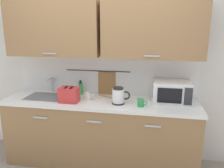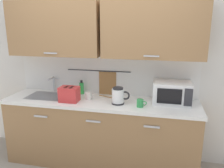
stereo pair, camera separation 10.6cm
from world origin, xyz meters
TOP-DOWN VIEW (x-y plane):
  - counter_unit at (-0.01, 0.30)m, footprint 2.53×0.64m
  - back_wall_assembly at (0.00, 0.53)m, footprint 3.70×0.41m
  - sink_faucet at (-0.76, 0.53)m, footprint 0.09×0.17m
  - microwave at (0.90, 0.41)m, footprint 0.46×0.35m
  - electric_kettle at (0.26, 0.23)m, footprint 0.23×0.16m
  - dish_soap_bottle at (-0.33, 0.52)m, footprint 0.06×0.06m
  - mug_near_sink at (-0.16, 0.31)m, footprint 0.12×0.08m
  - toaster at (-0.37, 0.18)m, footprint 0.26×0.17m
  - mug_by_kettle at (0.54, 0.17)m, footprint 0.12×0.08m
  - wooden_spoon at (0.10, 0.43)m, footprint 0.27×0.12m

SIDE VIEW (x-z plane):
  - counter_unit at x=-0.01m, z-range 0.01..0.91m
  - wooden_spoon at x=0.10m, z-range 0.90..0.91m
  - mug_near_sink at x=-0.16m, z-range 0.90..1.00m
  - mug_by_kettle at x=0.54m, z-range 0.90..1.00m
  - dish_soap_bottle at x=-0.33m, z-range 0.89..1.08m
  - toaster at x=-0.37m, z-range 0.90..1.09m
  - electric_kettle at x=0.26m, z-range 0.90..1.11m
  - microwave at x=0.90m, z-range 0.90..1.17m
  - sink_faucet at x=-0.76m, z-range 0.93..1.15m
  - back_wall_assembly at x=0.00m, z-range 0.27..2.77m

